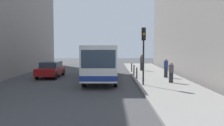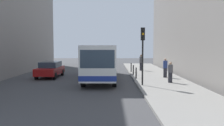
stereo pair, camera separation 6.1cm
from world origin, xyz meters
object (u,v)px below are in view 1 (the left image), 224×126
Objects in this scene: bus at (102,60)px; traffic_light at (143,45)px; bollard_near at (137,73)px; bollard_far at (132,67)px; pedestrian_mid_sidewalk at (166,68)px; pedestrian_far_sidewalk at (141,63)px; pedestrian_near_signal at (171,72)px; bollard_mid at (134,70)px; car_beside_bus at (51,69)px.

traffic_light is (3.12, -4.13, 1.28)m from bus.
bollard_near is at bearing 169.81° from bus.
pedestrian_mid_sidewalk is (2.67, -4.76, 0.38)m from bollard_far.
pedestrian_mid_sidewalk is 6.37m from pedestrian_far_sidewalk.
pedestrian_near_signal reaches higher than bollard_near.
bollard_mid is 0.52× the size of pedestrian_far_sidewalk.
bollard_mid is at bearing -127.76° from pedestrian_mid_sidewalk.
bollard_mid is at bearing -173.11° from car_beside_bus.
bus is at bearing 164.95° from car_beside_bus.
pedestrian_mid_sidewalk is at bearing -177.81° from bus.
bollard_mid is 5.64m from pedestrian_near_signal.
bollard_mid is 0.60× the size of pedestrian_near_signal.
pedestrian_near_signal is at bearing -168.52° from pedestrian_far_sidewalk.
bollard_far is at bearing -154.62° from car_beside_bus.
car_beside_bus is 10.42m from pedestrian_far_sidewalk.
bollard_mid is at bearing -90.00° from bollard_far.
traffic_light is 4.32× the size of bollard_far.
bus is 3.90m from bollard_mid.
traffic_light reaches higher than car_beside_bus.
car_beside_bus is 1.08× the size of traffic_light.
bus reaches higher than pedestrian_far_sidewalk.
car_beside_bus reaches higher than bollard_near.
traffic_light is 2.26× the size of pedestrian_far_sidewalk.
bollard_near is 2.76m from bollard_mid.
car_beside_bus is 4.68× the size of bollard_far.
traffic_light is 5.42m from pedestrian_mid_sidewalk.
car_beside_bus is 4.68× the size of bollard_mid.
bollard_near is at bearing -139.24° from pedestrian_near_signal.
pedestrian_far_sidewalk reaches higher than bollard_near.
traffic_light reaches higher than bollard_far.
car_beside_bus is (-4.89, 1.44, -0.94)m from bus.
bollard_mid is 1.00× the size of bollard_far.
bus is 5.33m from traffic_light.
bus is 6.07× the size of pedestrian_far_sidewalk.
pedestrian_near_signal is at bearing 158.55° from car_beside_bus.
bollard_mid is at bearing -143.71° from bus.
pedestrian_near_signal is 0.87× the size of pedestrian_far_sidewalk.
traffic_light is (8.01, -5.57, 2.22)m from car_beside_bus.
bollard_far is 5.47m from pedestrian_mid_sidewalk.
pedestrian_far_sidewalk is at bearing -177.83° from pedestrian_near_signal.
traffic_light is 4.32× the size of bollard_near.
pedestrian_mid_sidewalk is at bearing 15.75° from bollard_near.
pedestrian_far_sidewalk is (9.16, 4.97, 0.28)m from car_beside_bus.
bollard_far is at bearing 90.00° from bollard_mid.
bus is 11.61× the size of bollard_near.
car_beside_bus is 4.68× the size of bollard_near.
pedestrian_far_sidewalk reaches higher than bollard_mid.
car_beside_bus is 2.80× the size of pedestrian_near_signal.
pedestrian_mid_sidewalk is (2.67, -2.00, 0.38)m from bollard_mid.
pedestrian_near_signal is (2.39, -7.85, 0.31)m from bollard_far.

